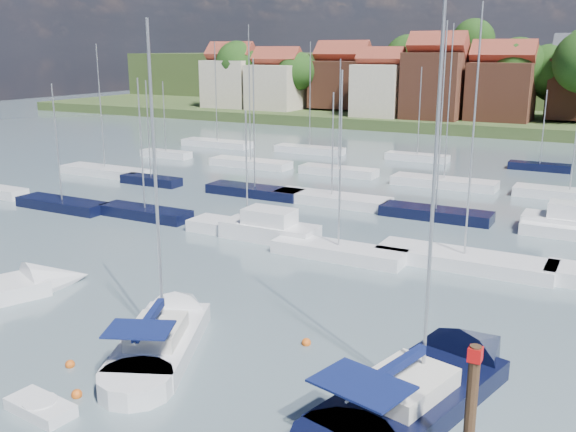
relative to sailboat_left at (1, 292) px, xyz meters
The scene contains 10 objects.
ground 38.59m from the sailboat_left, 70.77° to the left, with size 260.00×260.00×0.00m, color #4D6069.
sailboat_left is the anchor object (origin of this frame).
sailboat_centre 11.19m from the sailboat_left, ahead, with size 7.38×11.73×15.61m.
sailboat_navy 23.66m from the sailboat_left, ahead, with size 6.91×14.26×18.99m.
tender 13.08m from the sailboat_left, 32.52° to the right, with size 2.87×1.55×0.59m.
buoy_c 10.06m from the sailboat_left, 22.95° to the right, with size 0.41×0.41×0.41m, color #D85914.
buoy_d 12.65m from the sailboat_left, 26.13° to the right, with size 0.42×0.42×0.42m, color #D85914.
buoy_e 17.41m from the sailboat_left, ahead, with size 0.43×0.43×0.43m, color #D85914.
marina_field 34.80m from the sailboat_left, 65.16° to the left, with size 79.62×41.41×15.93m.
far_shore_town 130.03m from the sailboat_left, 83.40° to the left, with size 212.46×90.00×22.27m.
Camera 1 is at (16.47, -17.82, 13.13)m, focal length 40.00 mm.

